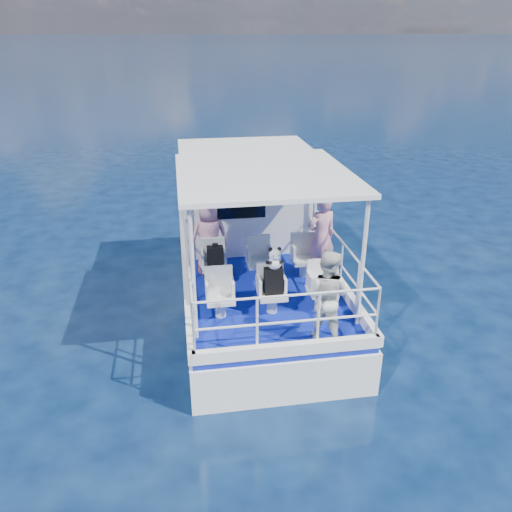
# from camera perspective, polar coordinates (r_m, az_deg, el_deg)

# --- Properties ---
(ground) EXTENTS (2000.00, 2000.00, 0.00)m
(ground) POSITION_cam_1_polar(r_m,az_deg,el_deg) (10.22, 0.59, -7.59)
(ground) COLOR #061532
(ground) RESTS_ON ground
(hull) EXTENTS (3.00, 7.00, 1.60)m
(hull) POSITION_cam_1_polar(r_m,az_deg,el_deg) (11.07, -0.28, -4.89)
(hull) COLOR white
(hull) RESTS_ON ground
(deck) EXTENTS (2.90, 6.90, 0.10)m
(deck) POSITION_cam_1_polar(r_m,az_deg,el_deg) (10.68, -0.29, -0.91)
(deck) COLOR #0A168C
(deck) RESTS_ON hull
(cabin) EXTENTS (2.85, 2.00, 2.20)m
(cabin) POSITION_cam_1_polar(r_m,az_deg,el_deg) (11.46, -1.31, 7.05)
(cabin) COLOR white
(cabin) RESTS_ON deck
(canopy) EXTENTS (3.00, 3.20, 0.08)m
(canopy) POSITION_cam_1_polar(r_m,az_deg,el_deg) (8.77, 0.90, 9.38)
(canopy) COLOR white
(canopy) RESTS_ON cabin
(canopy_posts) EXTENTS (2.77, 2.97, 2.20)m
(canopy_posts) POSITION_cam_1_polar(r_m,az_deg,el_deg) (9.09, 0.91, 2.34)
(canopy_posts) COLOR white
(canopy_posts) RESTS_ON deck
(railings) EXTENTS (2.84, 3.59, 1.00)m
(railings) POSITION_cam_1_polar(r_m,az_deg,el_deg) (9.04, 1.24, -1.95)
(railings) COLOR white
(railings) RESTS_ON deck
(seat_port_fwd) EXTENTS (0.48, 0.46, 0.38)m
(seat_port_fwd) POSITION_cam_1_polar(r_m,az_deg,el_deg) (9.77, -4.79, -1.96)
(seat_port_fwd) COLOR silver
(seat_port_fwd) RESTS_ON deck
(seat_center_fwd) EXTENTS (0.48, 0.46, 0.38)m
(seat_center_fwd) POSITION_cam_1_polar(r_m,az_deg,el_deg) (9.86, 0.42, -1.60)
(seat_center_fwd) COLOR silver
(seat_center_fwd) RESTS_ON deck
(seat_stbd_fwd) EXTENTS (0.48, 0.46, 0.38)m
(seat_stbd_fwd) POSITION_cam_1_polar(r_m,az_deg,el_deg) (10.04, 5.50, -1.24)
(seat_stbd_fwd) COLOR silver
(seat_stbd_fwd) RESTS_ON deck
(seat_port_aft) EXTENTS (0.48, 0.46, 0.38)m
(seat_port_aft) POSITION_cam_1_polar(r_m,az_deg,el_deg) (8.63, -4.07, -5.74)
(seat_port_aft) COLOR silver
(seat_port_aft) RESTS_ON deck
(seat_center_aft) EXTENTS (0.48, 0.46, 0.38)m
(seat_center_aft) POSITION_cam_1_polar(r_m,az_deg,el_deg) (8.73, 1.84, -5.28)
(seat_center_aft) COLOR silver
(seat_center_aft) RESTS_ON deck
(seat_stbd_aft) EXTENTS (0.48, 0.46, 0.38)m
(seat_stbd_aft) POSITION_cam_1_polar(r_m,az_deg,el_deg) (8.93, 7.54, -4.79)
(seat_stbd_aft) COLOR silver
(seat_stbd_aft) RESTS_ON deck
(passenger_port_fwd) EXTENTS (0.64, 0.50, 1.56)m
(passenger_port_fwd) POSITION_cam_1_polar(r_m,az_deg,el_deg) (9.89, -5.37, 2.12)
(passenger_port_fwd) COLOR #CE859D
(passenger_port_fwd) RESTS_ON deck
(passenger_stbd_fwd) EXTENTS (0.70, 0.56, 1.69)m
(passenger_stbd_fwd) POSITION_cam_1_polar(r_m,az_deg,el_deg) (9.81, 7.46, 2.23)
(passenger_stbd_fwd) COLOR pink
(passenger_stbd_fwd) RESTS_ON deck
(passenger_stbd_aft) EXTENTS (0.94, 0.90, 1.53)m
(passenger_stbd_aft) POSITION_cam_1_polar(r_m,az_deg,el_deg) (7.81, 8.03, -4.55)
(passenger_stbd_aft) COLOR silver
(passenger_stbd_aft) RESTS_ON deck
(backpack_port) EXTENTS (0.31, 0.17, 0.41)m
(backpack_port) POSITION_cam_1_polar(r_m,az_deg,el_deg) (9.53, -4.68, -0.06)
(backpack_port) COLOR black
(backpack_port) RESTS_ON seat_port_fwd
(backpack_center) EXTENTS (0.31, 0.18, 0.47)m
(backpack_center) POSITION_cam_1_polar(r_m,az_deg,el_deg) (8.52, 1.99, -2.85)
(backpack_center) COLOR black
(backpack_center) RESTS_ON seat_center_aft
(compact_camera) EXTENTS (0.11, 0.06, 0.06)m
(compact_camera) POSITION_cam_1_polar(r_m,az_deg,el_deg) (9.44, -4.71, 1.26)
(compact_camera) COLOR black
(compact_camera) RESTS_ON backpack_port
(panda) EXTENTS (0.25, 0.21, 0.39)m
(panda) POSITION_cam_1_polar(r_m,az_deg,el_deg) (8.32, 2.15, -0.27)
(panda) COLOR silver
(panda) RESTS_ON backpack_center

